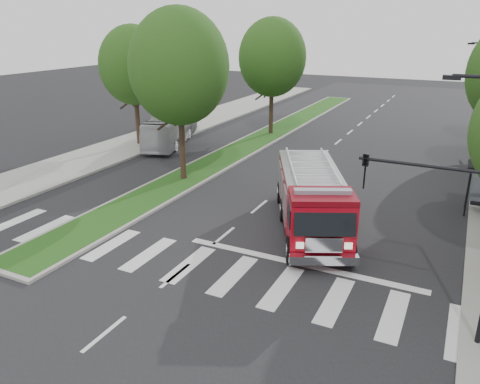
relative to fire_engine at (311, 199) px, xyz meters
The scene contains 9 objects.
ground 4.40m from the fire_engine, 141.90° to the right, with size 140.00×140.00×0.00m, color black.
sidewalk_left 19.31m from the fire_engine, 157.26° to the left, with size 5.00×80.00×0.15m, color gray.
median 18.06m from the fire_engine, 120.95° to the left, with size 3.00×50.00×0.15m.
tree_median_near 11.23m from the fire_engine, 159.61° to the left, with size 5.80×5.80×10.16m.
tree_median_far 20.38m from the fire_engine, 117.97° to the left, with size 5.60×5.60×9.72m.
tree_left_mid 20.23m from the fire_engine, 151.32° to the left, with size 5.20×5.20×9.16m.
streetlight_right_near 9.34m from the fire_engine, 43.64° to the right, with size 4.08×0.22×8.00m.
fire_engine is the anchor object (origin of this frame).
city_bus 18.86m from the fire_engine, 144.03° to the left, with size 2.17×9.30×2.59m, color #B1B1B5.
Camera 1 is at (9.22, -17.15, 9.19)m, focal length 35.00 mm.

